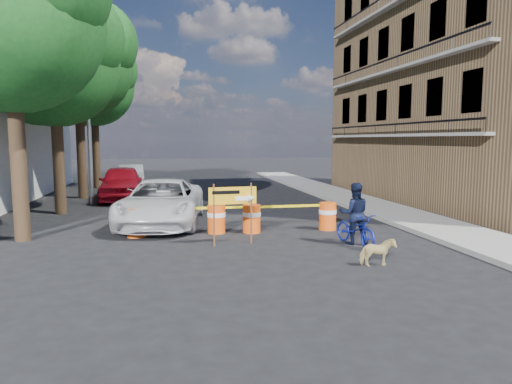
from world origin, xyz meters
name	(u,v)px	position (x,y,z in m)	size (l,w,h in m)	color
ground	(263,246)	(0.00, 0.00, 0.00)	(120.00, 120.00, 0.00)	black
sidewalk_east	(374,206)	(6.20, 6.00, 0.07)	(2.40, 40.00, 0.15)	gray
apartment_building	(470,77)	(12.00, 8.00, 6.00)	(8.00, 16.00, 12.00)	olive
tree_near	(12,17)	(-6.73, 2.00, 6.36)	(5.46, 5.20, 9.15)	#332316
tree_mid_a	(55,60)	(-6.74, 7.00, 6.01)	(5.25, 5.00, 8.68)	#332316
tree_mid_b	(79,63)	(-6.73, 12.00, 6.71)	(5.67, 5.40, 9.62)	#332316
tree_far	(95,85)	(-6.74, 17.00, 6.22)	(5.04, 4.80, 8.84)	#332316
streetlamp	(89,108)	(-5.93, 9.50, 4.38)	(1.25, 0.18, 8.00)	gray
barrel_far_left	(136,222)	(-3.55, 1.89, 0.47)	(0.58, 0.58, 0.90)	#E8520D
barrel_mid_left	(216,218)	(-1.09, 1.98, 0.47)	(0.58, 0.58, 0.90)	#E8520D
barrel_mid_right	(252,218)	(0.03, 1.84, 0.47)	(0.58, 0.58, 0.90)	#E8520D
barrel_far_right	(328,215)	(2.57, 1.84, 0.47)	(0.58, 0.58, 0.90)	#E8520D
detour_sign	(239,200)	(-0.64, 0.25, 1.27)	(1.36, 0.27, 1.75)	#592D19
pedestrian	(354,213)	(2.60, -0.25, 0.88)	(0.85, 0.66, 1.75)	black
bicycle	(356,215)	(2.57, -0.45, 0.87)	(0.61, 0.92, 1.74)	#1421A4
dog	(378,252)	(2.20, -2.57, 0.34)	(0.36, 0.80, 0.68)	#D7C37B
suv_white	(162,202)	(-2.80, 3.81, 0.78)	(2.60, 5.63, 1.56)	silver
sedan_red	(121,183)	(-4.80, 10.90, 0.84)	(1.99, 4.94, 1.68)	#A30D1C
sedan_silver	(131,176)	(-4.80, 17.41, 0.69)	(1.46, 4.19, 1.38)	#B9BBC1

